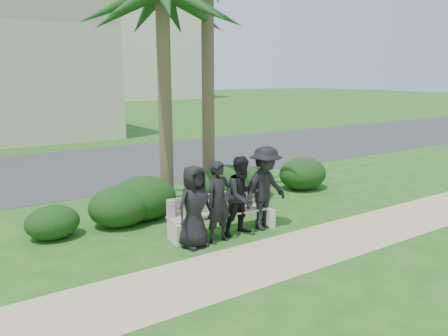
{
  "coord_description": "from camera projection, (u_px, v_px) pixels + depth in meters",
  "views": [
    {
      "loc": [
        -5.13,
        -7.42,
        3.2
      ],
      "look_at": [
        0.45,
        1.0,
        1.06
      ],
      "focal_mm": 35.0,
      "sensor_mm": 36.0,
      "label": 1
    }
  ],
  "objects": [
    {
      "name": "ground",
      "position": [
        232.0,
        226.0,
        9.49
      ],
      "size": [
        160.0,
        160.0,
        0.0
      ],
      "primitive_type": "plane",
      "color": "#1A5117",
      "rests_on": "ground"
    },
    {
      "name": "footpath",
      "position": [
        288.0,
        253.0,
        8.02
      ],
      "size": [
        30.0,
        1.6,
        0.01
      ],
      "primitive_type": "cube",
      "color": "tan",
      "rests_on": "ground"
    },
    {
      "name": "asphalt_street",
      "position": [
        109.0,
        165.0,
        16.01
      ],
      "size": [
        160.0,
        8.0,
        0.01
      ],
      "primitive_type": "cube",
      "color": "#2D2D30",
      "rests_on": "ground"
    },
    {
      "name": "stucco_bldg_right",
      "position": [
        22.0,
        67.0,
        22.87
      ],
      "size": [
        8.4,
        8.4,
        7.3
      ],
      "color": "beige",
      "rests_on": "ground"
    },
    {
      "name": "park_bench",
      "position": [
        222.0,
        216.0,
        9.02
      ],
      "size": [
        2.32,
        0.73,
        0.79
      ],
      "rotation": [
        0.0,
        0.0,
        -0.09
      ],
      "color": "gray",
      "rests_on": "ground"
    },
    {
      "name": "man_a",
      "position": [
        194.0,
        207.0,
        8.19
      ],
      "size": [
        0.85,
        0.62,
        1.59
      ],
      "primitive_type": "imported",
      "rotation": [
        0.0,
        0.0,
        0.16
      ],
      "color": "black",
      "rests_on": "ground"
    },
    {
      "name": "man_b",
      "position": [
        219.0,
        202.0,
        8.45
      ],
      "size": [
        0.63,
        0.46,
        1.61
      ],
      "primitive_type": "imported",
      "rotation": [
        0.0,
        0.0,
        0.13
      ],
      "color": "black",
      "rests_on": "ground"
    },
    {
      "name": "man_c",
      "position": [
        242.0,
        196.0,
        8.85
      ],
      "size": [
        0.82,
        0.65,
        1.63
      ],
      "primitive_type": "imported",
      "rotation": [
        0.0,
        0.0,
        0.05
      ],
      "color": "black",
      "rests_on": "ground"
    },
    {
      "name": "man_d",
      "position": [
        265.0,
        188.0,
        9.15
      ],
      "size": [
        1.25,
        0.85,
        1.78
      ],
      "primitive_type": "imported",
      "rotation": [
        0.0,
        0.0,
        0.17
      ],
      "color": "black",
      "rests_on": "ground"
    },
    {
      "name": "hedge_a",
      "position": [
        52.0,
        221.0,
        8.72
      ],
      "size": [
        1.07,
        0.88,
        0.7
      ],
      "primitive_type": "ellipsoid",
      "color": "black",
      "rests_on": "ground"
    },
    {
      "name": "hedge_b",
      "position": [
        120.0,
        205.0,
        9.47
      ],
      "size": [
        1.39,
        1.14,
        0.9
      ],
      "primitive_type": "ellipsoid",
      "color": "black",
      "rests_on": "ground"
    },
    {
      "name": "hedge_c",
      "position": [
        143.0,
        197.0,
        9.9
      ],
      "size": [
        1.55,
        1.28,
        1.01
      ],
      "primitive_type": "ellipsoid",
      "color": "black",
      "rests_on": "ground"
    },
    {
      "name": "hedge_d",
      "position": [
        227.0,
        183.0,
        11.28
      ],
      "size": [
        1.51,
        1.25,
        0.99
      ],
      "primitive_type": "ellipsoid",
      "color": "black",
      "rests_on": "ground"
    },
    {
      "name": "hedge_e",
      "position": [
        248.0,
        181.0,
        11.69
      ],
      "size": [
        1.31,
        1.08,
        0.85
      ],
      "primitive_type": "ellipsoid",
      "color": "black",
      "rests_on": "ground"
    },
    {
      "name": "hedge_f",
      "position": [
        303.0,
        173.0,
        12.53
      ],
      "size": [
        1.45,
        1.19,
        0.94
      ],
      "primitive_type": "ellipsoid",
      "color": "black",
      "rests_on": "ground"
    }
  ]
}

